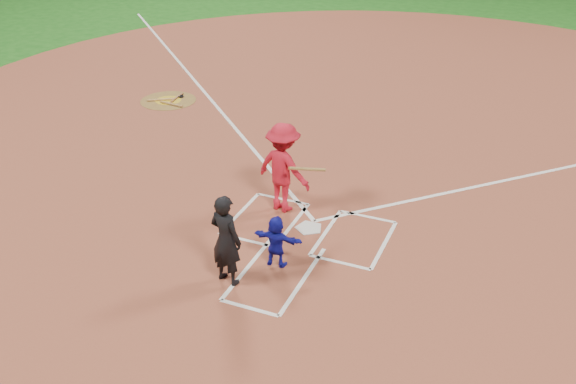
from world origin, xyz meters
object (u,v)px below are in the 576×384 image
at_px(catcher, 276,241).
at_px(home_plate, 309,228).
at_px(on_deck_circle, 168,101).
at_px(umpire, 226,240).
at_px(batter_at_plate, 283,168).

bearing_deg(catcher, home_plate, -95.15).
height_order(on_deck_circle, umpire, umpire).
bearing_deg(home_plate, on_deck_circle, -38.05).
xyz_separation_m(home_plate, catcher, (-0.10, -1.43, 0.50)).
distance_m(home_plate, on_deck_circle, 8.49).
bearing_deg(umpire, catcher, -113.80).
relative_size(catcher, batter_at_plate, 0.52).
xyz_separation_m(catcher, batter_at_plate, (-0.71, 1.98, 0.47)).
bearing_deg(home_plate, umpire, 72.57).
height_order(home_plate, umpire, umpire).
bearing_deg(batter_at_plate, catcher, -70.29).
relative_size(home_plate, on_deck_circle, 0.35).
height_order(umpire, batter_at_plate, batter_at_plate).
relative_size(umpire, batter_at_plate, 0.89).
bearing_deg(umpire, home_plate, -94.30).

